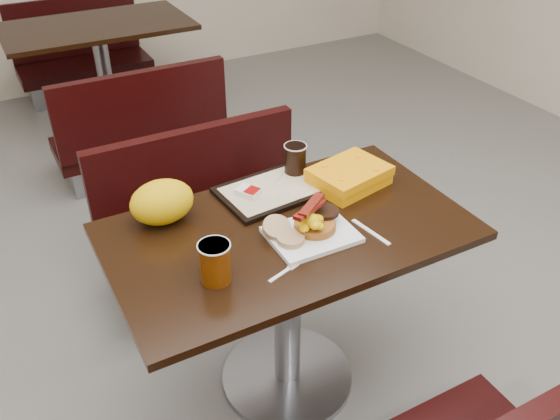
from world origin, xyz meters
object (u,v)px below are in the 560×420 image
fork (279,275)px  paper_bag (162,202)px  bench_far_s (136,119)px  coffee_cup_near (215,262)px  pancake_stack (315,225)px  bench_far_n (82,51)px  tray (271,191)px  hashbrown_sleeve_left (248,192)px  bench_near_n (214,218)px  knife (371,232)px  table_near (288,310)px  platter (311,235)px  table_far (105,78)px  clamshell (349,176)px  coffee_cup_far (295,159)px

fork → paper_bag: bearing=97.9°
bench_far_s → coffee_cup_near: 2.10m
paper_bag → pancake_stack: bearing=-36.1°
bench_far_n → tray: 3.11m
hashbrown_sleeve_left → bench_near_n: bearing=54.5°
knife → tray: bearing=-162.9°
table_near → platter: (0.04, -0.08, 0.38)m
table_far → bench_far_s: size_ratio=1.20×
bench_far_s → fork: bearing=-93.9°
bench_near_n → hashbrown_sleeve_left: bearing=-94.6°
bench_near_n → platter: (0.04, -0.78, 0.40)m
hashbrown_sleeve_left → pancake_stack: bearing=-101.8°
hashbrown_sleeve_left → clamshell: 0.38m
table_near → clamshell: 0.54m
table_far → knife: 2.79m
table_near → tray: 0.44m
coffee_cup_far → clamshell: coffee_cup_far is taller
bench_near_n → platter: bearing=-86.9°
coffee_cup_far → tray: bearing=-153.8°
table_far → coffee_cup_near: coffee_cup_near is taller
table_far → tray: tray is taller
tray → clamshell: size_ratio=1.35×
table_far → clamshell: 2.52m
platter → coffee_cup_far: coffee_cup_far is taller
bench_near_n → bench_far_n: bearing=90.0°
knife → coffee_cup_near: bearing=-101.1°
fork → paper_bag: size_ratio=0.54×
bench_far_s → hashbrown_sleeve_left: (-0.04, -1.67, 0.42)m
pancake_stack → bench_near_n: bearing=94.8°
bench_near_n → tray: tray is taller
paper_bag → knife: bearing=-34.0°
table_far → pancake_stack: pancake_stack is taller
bench_near_n → paper_bag: bearing=-127.2°
fork → knife: 0.37m
table_far → tray: size_ratio=3.28×
tray → coffee_cup_far: (0.14, 0.07, 0.06)m
table_near → fork: (-0.14, -0.20, 0.38)m
table_far → coffee_cup_far: bearing=-85.3°
tray → knife: bearing=-69.3°
hashbrown_sleeve_left → tray: bearing=-36.4°
bench_far_n → knife: size_ratio=5.82×
platter → bench_far_n: bearing=91.6°
table_near → hashbrown_sleeve_left: (-0.04, 0.23, 0.40)m
platter → tray: (0.01, 0.30, 0.00)m
clamshell → knife: bearing=-121.8°
table_far → fork: fork is taller
table_near → bench_far_s: size_ratio=1.20×
coffee_cup_near → paper_bag: paper_bag is taller
table_near → tray: size_ratio=3.28×
paper_bag → table_far: bearing=81.6°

